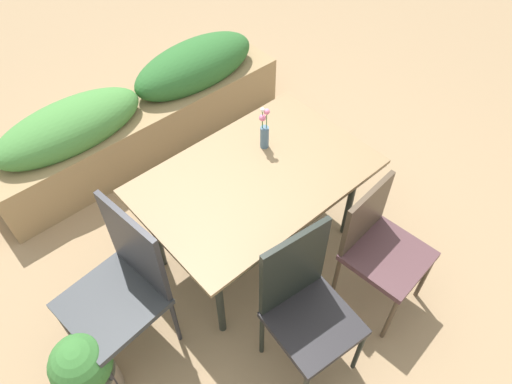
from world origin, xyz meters
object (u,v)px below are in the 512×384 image
Objects in this scene: chair_near_left at (305,302)px; chair_end_left at (122,283)px; planter_box at (142,113)px; potted_plant at (86,371)px; flower_vase at (264,132)px; dining_table at (256,181)px; chair_near_right at (379,244)px.

chair_end_left is at bearing -41.49° from chair_near_left.
planter_box reaches higher than potted_plant.
flower_vase is (1.16, 0.14, 0.31)m from chair_end_left.
chair_near_right reaches higher than dining_table.
planter_box is at bearing 48.63° from potted_plant.
chair_end_left is 1.21m from flower_vase.
chair_near_left is 1.15× the size of chair_near_right.
planter_box is (-0.19, 1.25, -0.51)m from flower_vase.
planter_box is at bearing 98.57° from flower_vase.
chair_near_left is 1.22m from potted_plant.
flower_vase is at bearing 36.58° from dining_table.
flower_vase is at bearing -113.36° from chair_near_left.
planter_box is 2.05m from potted_plant.
flower_vase is (0.20, 0.15, 0.18)m from dining_table.
chair_near_left reaches higher than dining_table.
chair_near_left is at bearing -29.48° from potted_plant.
chair_near_right is (0.31, -0.74, -0.17)m from dining_table.
chair_near_right is (0.62, -0.01, -0.04)m from chair_near_left.
dining_table is 0.56× the size of planter_box.
chair_near_left is at bearing -5.84° from chair_near_right.
chair_near_left reaches higher than chair_near_right.
dining_table is at bearing 6.03° from potted_plant.
chair_end_left reaches higher than chair_near_right.
flower_vase is 1.68m from potted_plant.
chair_near_right is 2.16m from planter_box.
chair_near_left is at bearing -98.62° from planter_box.
chair_near_right is at bearing -174.33° from chair_near_left.
planter_box is (0.98, 1.39, -0.20)m from chair_end_left.
dining_table is 0.97m from chair_end_left.
planter_box is (-0.29, 2.13, -0.16)m from chair_near_right.
flower_vase reaches higher than chair_near_left.
chair_near_right is 1.65× the size of potted_plant.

